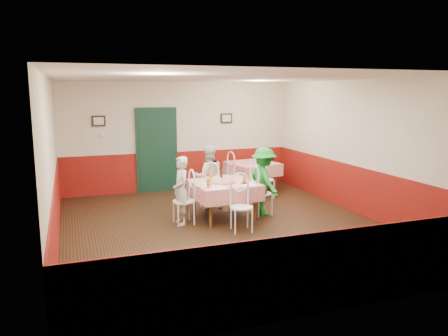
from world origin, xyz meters
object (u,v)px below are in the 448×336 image
object	(u,v)px
chair_right	(261,194)
diner_far	(208,177)
chair_second_b	(265,180)
diner_right	(264,181)
chair_far	(209,189)
chair_second_a	(225,176)
diner_left	(181,191)
main_table	(224,201)
chair_left	(184,201)
glass_a	(209,183)
beer_bottle	(221,174)
pizza	(224,182)
wallet	(244,183)
chair_near	(242,207)
second_table	(252,177)
glass_b	(244,180)
glass_c	(211,176)

from	to	relation	value
chair_right	diner_far	size ratio (longest dim) A/B	0.64
chair_second_b	diner_right	xyz separation A→B (m)	(-0.62, -1.27, 0.26)
chair_far	chair_second_b	distance (m)	1.63
chair_second_a	diner_left	size ratio (longest dim) A/B	0.67
main_table	chair_second_b	world-z (taller)	chair_second_b
chair_second_b	chair_left	bearing A→B (deg)	-160.02
chair_far	glass_a	xyz separation A→B (m)	(-0.37, -1.15, 0.39)
glass_a	beer_bottle	size ratio (longest dim) A/B	0.77
pizza	beer_bottle	size ratio (longest dim) A/B	2.25
glass_a	wallet	bearing A→B (deg)	1.78
chair_near	glass_a	size ratio (longest dim) A/B	5.77
chair_second_b	chair_right	bearing A→B (deg)	-127.53
chair_right	beer_bottle	distance (m)	0.94
main_table	chair_near	bearing A→B (deg)	-87.28
chair_far	diner_far	distance (m)	0.26
diner_left	diner_far	size ratio (longest dim) A/B	0.94
glass_a	wallet	world-z (taller)	glass_a
chair_right	diner_far	bearing A→B (deg)	40.25
second_table	chair_far	distance (m)	1.98
main_table	glass_b	bearing A→B (deg)	-27.52
chair_far	diner_far	bearing A→B (deg)	-81.58
beer_bottle	glass_b	bearing A→B (deg)	-64.42
chair_right	chair_second_b	size ratio (longest dim) A/B	1.00
pizza	glass_b	bearing A→B (deg)	-22.39
chair_near	diner_far	size ratio (longest dim) A/B	0.64
second_table	chair_near	distance (m)	3.27
chair_near	beer_bottle	size ratio (longest dim) A/B	4.43
glass_a	wallet	xyz separation A→B (m)	(0.73, 0.02, -0.07)
second_table	pizza	bearing A→B (deg)	-126.20
glass_a	glass_b	xyz separation A→B (m)	(0.77, 0.11, -0.02)
chair_right	chair_second_a	bearing A→B (deg)	-3.57
glass_c	chair_left	bearing A→B (deg)	-148.86
chair_right	chair_far	bearing A→B (deg)	41.89
diner_right	chair_far	bearing A→B (deg)	43.30
chair_near	beer_bottle	world-z (taller)	beer_bottle
chair_far	beer_bottle	bearing A→B (deg)	110.80
second_table	glass_b	size ratio (longest dim) A/B	9.03
chair_far	beer_bottle	world-z (taller)	beer_bottle
second_table	glass_c	xyz separation A→B (m)	(-1.67, -1.69, 0.45)
chair_second_b	chair_near	bearing A→B (deg)	-134.16
chair_far	glass_a	distance (m)	1.27
chair_second_a	chair_second_b	distance (m)	1.06
chair_second_a	glass_b	world-z (taller)	chair_second_a
chair_second_a	glass_c	world-z (taller)	chair_second_a
chair_far	diner_right	size ratio (longest dim) A/B	0.63
chair_left	chair_far	xyz separation A→B (m)	(0.81, 0.89, 0.00)
second_table	glass_c	bearing A→B (deg)	-134.74
chair_left	wallet	xyz separation A→B (m)	(1.17, -0.24, 0.32)
chair_right	wallet	distance (m)	0.70
chair_right	glass_a	world-z (taller)	glass_a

